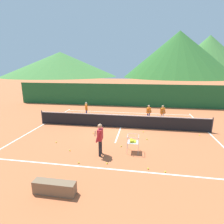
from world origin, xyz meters
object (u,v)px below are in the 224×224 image
(tennis_ball_9, at_px, (147,139))
(courtside_bench, at_px, (55,187))
(student_1, at_px, (149,111))
(tennis_ball_7, at_px, (143,132))
(tennis_ball_8, at_px, (121,146))
(tennis_ball_1, at_px, (79,163))
(student_2, at_px, (163,112))
(student_0, at_px, (86,108))
(tennis_ball_2, at_px, (107,163))
(tennis_ball_6, at_px, (70,150))
(instructor, at_px, (100,136))
(tennis_ball_5, at_px, (148,169))
(tennis_ball_0, at_px, (165,172))
(tennis_ball_4, at_px, (199,135))
(tennis_ball_10, at_px, (93,133))
(ball_cart, at_px, (133,141))
(tennis_ball_3, at_px, (56,142))
(tennis_net, at_px, (121,121))

(tennis_ball_9, relative_size, courtside_bench, 0.05)
(student_1, xyz_separation_m, tennis_ball_9, (-0.22, -4.18, -0.75))
(tennis_ball_7, relative_size, tennis_ball_8, 1.00)
(tennis_ball_1, bearing_deg, tennis_ball_7, 57.35)
(student_2, distance_m, tennis_ball_7, 3.25)
(student_0, bearing_deg, tennis_ball_2, -66.29)
(student_2, relative_size, tennis_ball_6, 19.85)
(instructor, distance_m, tennis_ball_5, 2.71)
(student_2, bearing_deg, student_0, 177.40)
(instructor, bearing_deg, tennis_ball_6, 175.75)
(tennis_ball_0, distance_m, tennis_ball_1, 3.83)
(tennis_ball_1, bearing_deg, tennis_ball_8, 50.02)
(tennis_ball_4, distance_m, tennis_ball_9, 3.59)
(tennis_ball_10, bearing_deg, tennis_ball_6, -101.85)
(tennis_ball_1, bearing_deg, tennis_ball_0, -1.75)
(ball_cart, bearing_deg, tennis_ball_3, 174.67)
(tennis_ball_3, height_order, tennis_ball_10, same)
(tennis_net, distance_m, student_1, 3.00)
(tennis_net, distance_m, tennis_ball_4, 5.29)
(student_2, height_order, tennis_ball_7, student_2)
(tennis_ball_6, height_order, tennis_ball_7, same)
(student_0, distance_m, tennis_ball_9, 6.80)
(tennis_ball_10, height_order, courtside_bench, courtside_bench)
(student_0, xyz_separation_m, tennis_ball_1, (2.00, -7.66, -0.77))
(student_2, xyz_separation_m, tennis_ball_2, (-3.19, -7.21, -0.78))
(ball_cart, bearing_deg, tennis_ball_6, -171.94)
(tennis_ball_2, xyz_separation_m, courtside_bench, (-1.43, -2.20, 0.20))
(tennis_ball_6, height_order, tennis_ball_9, same)
(student_1, bearing_deg, tennis_ball_8, -106.94)
(tennis_ball_6, bearing_deg, tennis_ball_2, -23.67)
(student_1, relative_size, tennis_ball_8, 19.20)
(tennis_ball_2, distance_m, tennis_ball_8, 1.95)
(student_1, bearing_deg, tennis_ball_10, -134.98)
(tennis_ball_1, distance_m, tennis_ball_7, 5.47)
(student_2, relative_size, tennis_ball_4, 19.85)
(student_0, distance_m, ball_cart, 7.50)
(tennis_net, xyz_separation_m, tennis_ball_10, (-1.65, -1.55, -0.47))
(ball_cart, xyz_separation_m, tennis_ball_7, (0.58, 3.03, -0.56))
(tennis_ball_10, bearing_deg, courtside_bench, -88.08)
(tennis_ball_6, bearing_deg, student_1, 56.18)
(tennis_ball_0, distance_m, tennis_ball_8, 3.02)
(tennis_ball_5, relative_size, tennis_ball_7, 1.00)
(courtside_bench, bearing_deg, ball_cart, 55.30)
(student_1, xyz_separation_m, tennis_ball_5, (-0.25, -7.47, -0.75))
(tennis_ball_2, xyz_separation_m, tennis_ball_3, (-3.39, 1.83, 0.00))
(student_1, relative_size, tennis_ball_2, 19.20)
(tennis_ball_2, distance_m, tennis_ball_5, 1.84)
(student_0, xyz_separation_m, tennis_ball_5, (5.13, -7.64, -0.77))
(instructor, xyz_separation_m, tennis_ball_2, (0.51, -0.83, -0.94))
(ball_cart, relative_size, tennis_ball_3, 13.22)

